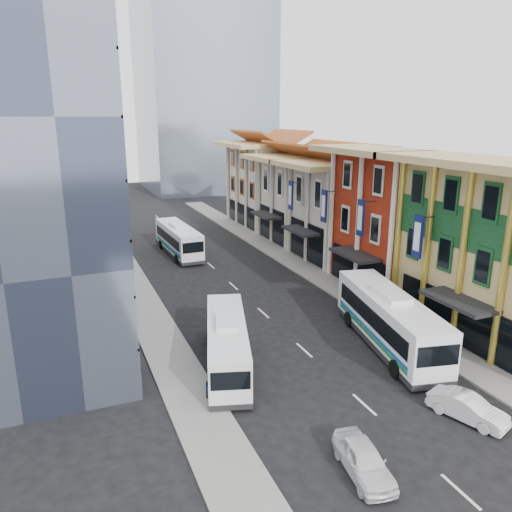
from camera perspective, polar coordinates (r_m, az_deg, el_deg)
name	(u,v)px	position (r m, az deg, el deg)	size (l,w,h in m)	color
ground	(375,414)	(28.03, 13.46, -17.19)	(200.00, 200.00, 0.00)	black
sidewalk_right	(315,274)	(49.10, 6.80, -2.11)	(3.00, 90.00, 0.15)	slate
sidewalk_left	(140,298)	(43.83, -13.15, -4.65)	(3.00, 90.00, 0.15)	slate
shophouse_tan	(510,253)	(38.11, 27.02, 0.27)	(8.00, 14.00, 12.00)	tan
shophouse_red	(399,220)	(46.55, 15.98, 3.94)	(8.00, 10.00, 12.00)	#A02812
shophouse_cream_near	(342,213)	(54.37, 9.78, 4.88)	(8.00, 9.00, 10.00)	beige
shophouse_cream_mid	(303,200)	(62.07, 5.40, 6.37)	(8.00, 9.00, 10.00)	beige
shophouse_cream_far	(269,185)	(71.36, 1.50, 8.07)	(8.00, 12.00, 11.00)	beige
office_tower	(2,116)	(37.87, -27.00, 14.04)	(12.00, 26.00, 30.00)	#3A435D
office_block_far	(38,190)	(61.33, -23.66, 6.91)	(10.00, 18.00, 14.00)	gray
bus_left_near	(227,343)	(31.01, -3.34, -9.88)	(2.40, 10.23, 3.28)	silver
bus_left_far	(178,239)	(56.38, -8.85, 1.95)	(2.59, 11.06, 3.55)	white
bus_right	(389,319)	(34.67, 14.99, -6.97)	(2.88, 12.28, 3.94)	white
sedan_left	(364,460)	(23.78, 12.21, -21.80)	(1.64, 4.05, 1.38)	silver
sedan_right	(468,408)	(28.74, 23.03, -15.68)	(1.39, 3.98, 1.31)	silver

